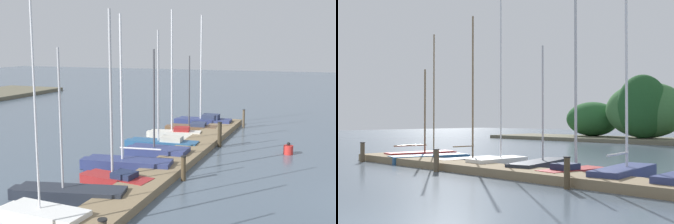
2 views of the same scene
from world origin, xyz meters
The scene contains 14 objects.
dock_pier centered at (0.00, 9.74, 0.17)m, with size 29.29×1.80×0.35m.
sailboat_3 centered at (-5.80, 11.43, 0.34)m, with size 1.43×3.18×8.52m.
sailboat_4 centered at (-3.62, 11.93, 0.28)m, with size 2.01×4.53×5.72m.
sailboat_5 centered at (-1.27, 11.07, 0.41)m, with size 1.50×3.37×7.24m.
sailboat_6 centered at (0.74, 11.60, 0.36)m, with size 1.71×4.40×7.17m.
sailboat_7 centered at (3.37, 11.11, 0.34)m, with size 1.39×3.33×5.59m.
sailboat_8 centered at (5.61, 11.66, 0.35)m, with size 1.33×4.27×6.61m.
sailboat_9 centered at (8.48, 11.94, 0.44)m, with size 1.48×3.48×7.90m.
sailboat_10 centered at (10.87, 11.56, 0.27)m, with size 1.62×3.56×5.07m.
sailboat_11 centered at (12.99, 11.35, 0.41)m, with size 1.45×4.13×7.81m.
mooring_piling_2 centered at (0.22, 8.55, 0.56)m, with size 0.24×0.24×1.10m.
mooring_piling_3 centered at (6.98, 8.63, 0.73)m, with size 0.27×0.27×1.44m.
mooring_piling_4 centered at (13.36, 8.49, 0.65)m, with size 0.19×0.19×1.29m.
channel_buoy_1 centered at (6.58, 4.77, 0.26)m, with size 0.51×0.51×0.66m.
Camera 1 is at (-17.39, 2.68, 5.86)m, focal length 47.65 mm.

